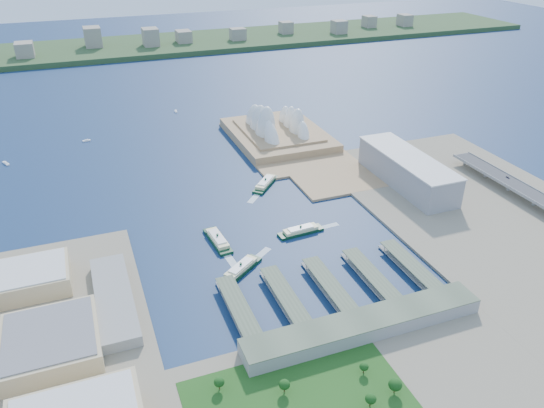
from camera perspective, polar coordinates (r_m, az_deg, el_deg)
name	(u,v)px	position (r m, az deg, el deg)	size (l,w,h in m)	color
ground	(282,250)	(528.50, 1.12, -4.97)	(3000.00, 3000.00, 0.00)	#0E1C42
west_land	(0,400)	(427.57, -27.24, -18.20)	(220.00, 390.00, 3.00)	gray
east_land	(510,229)	(614.58, 24.27, -2.43)	(240.00, 500.00, 3.00)	gray
peninsula	(284,143)	(778.39, 1.35, 6.60)	(135.00, 220.00, 3.00)	#A28058
far_shore	(137,47)	(1427.25, -14.30, 16.09)	(2200.00, 260.00, 12.00)	#2D4926
opera_house	(278,119)	(784.19, 0.64, 9.15)	(134.00, 180.00, 58.00)	white
toaster_building	(407,170)	(665.30, 14.30, 3.52)	(45.00, 155.00, 35.00)	gray
ferry_wharves	(329,286)	(475.23, 6.12, -8.80)	(184.00, 90.00, 9.30)	#4A5842
terminal_building	(364,325)	(432.79, 9.87, -12.73)	(200.00, 28.00, 12.00)	gray
park	(305,404)	(370.79, 3.62, -20.66)	(150.00, 110.00, 16.00)	#194714
far_skyline	(137,34)	(1401.40, -14.35, 17.27)	(1900.00, 140.00, 55.00)	gray
ferry_a	(218,238)	(540.38, -5.88, -3.68)	(13.51, 53.06, 10.03)	#0C311B
ferry_b	(266,182)	(651.47, -0.70, 2.40)	(13.48, 52.97, 10.02)	#0C311B
ferry_c	(241,267)	(496.61, -3.37, -6.79)	(13.08, 51.37, 9.71)	#0C311B
ferry_d	(301,229)	(553.85, 3.10, -2.73)	(12.54, 49.26, 9.31)	#0C311B
boat_a	(6,163)	(795.74, -26.70, 3.95)	(3.89, 15.56, 3.00)	white
boat_b	(87,140)	(833.14, -19.32, 6.47)	(3.87, 11.06, 2.99)	white
boat_c	(298,114)	(902.59, 2.81, 9.68)	(3.27, 11.20, 2.52)	white
boat_e	(176,111)	(928.23, -10.31, 9.81)	(3.80, 11.93, 2.93)	white
car_c	(508,177)	(698.78, 24.03, 2.63)	(2.03, 4.99, 1.45)	slate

